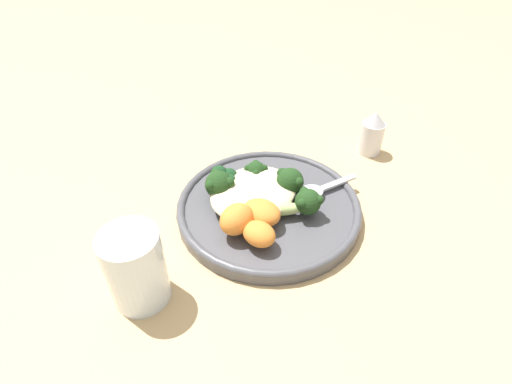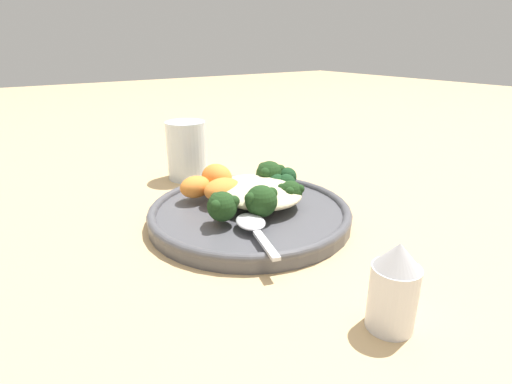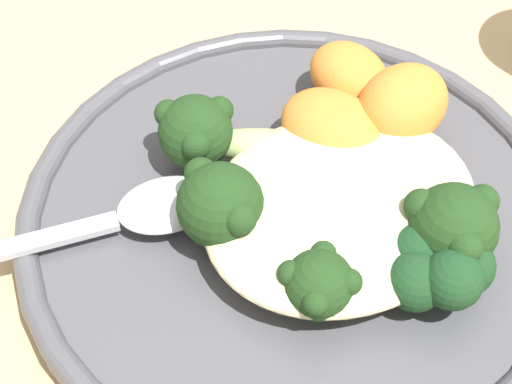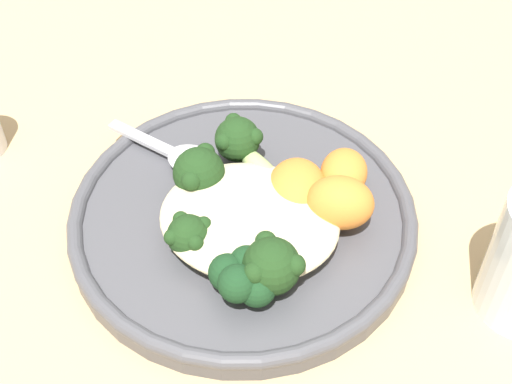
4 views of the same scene
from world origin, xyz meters
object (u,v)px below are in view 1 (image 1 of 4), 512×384
at_px(sweet_potato_chunk_0, 237,219).
at_px(sweet_potato_chunk_1, 261,212).
at_px(quinoa_mound, 254,192).
at_px(broccoli_stalk_1, 286,186).
at_px(broccoli_stalk_3, 225,188).
at_px(salt_shaker, 372,133).
at_px(plate, 269,207).
at_px(water_glass, 136,268).
at_px(broccoli_stalk_2, 258,181).
at_px(kale_tuft, 222,180).
at_px(broccoli_stalk_0, 299,204).
at_px(sweet_potato_chunk_2, 259,234).
at_px(spoon, 313,191).

distance_m(sweet_potato_chunk_0, sweet_potato_chunk_1, 0.04).
height_order(quinoa_mound, broccoli_stalk_1, broccoli_stalk_1).
bearing_deg(broccoli_stalk_3, quinoa_mound, -149.07).
distance_m(quinoa_mound, salt_shaker, 0.25).
distance_m(plate, water_glass, 0.21).
bearing_deg(broccoli_stalk_2, broccoli_stalk_1, -121.35).
distance_m(sweet_potato_chunk_1, salt_shaker, 0.27).
bearing_deg(quinoa_mound, salt_shaker, -9.37).
bearing_deg(kale_tuft, broccoli_stalk_0, -72.47).
bearing_deg(broccoli_stalk_3, sweet_potato_chunk_1, 168.50).
xyz_separation_m(plate, salt_shaker, (0.24, -0.02, 0.03)).
bearing_deg(sweet_potato_chunk_2, salt_shaker, 4.33).
bearing_deg(kale_tuft, quinoa_mound, -72.68).
bearing_deg(sweet_potato_chunk_2, broccoli_stalk_2, 44.10).
bearing_deg(broccoli_stalk_1, kale_tuft, 117.99).
xyz_separation_m(broccoli_stalk_3, spoon, (0.09, -0.08, -0.01)).
bearing_deg(broccoli_stalk_0, salt_shaker, 47.76).
distance_m(quinoa_mound, broccoli_stalk_2, 0.02).
bearing_deg(broccoli_stalk_2, water_glass, 133.12).
xyz_separation_m(broccoli_stalk_1, kale_tuft, (-0.05, 0.08, -0.00)).
relative_size(quinoa_mound, sweet_potato_chunk_0, 2.65).
relative_size(sweet_potato_chunk_2, water_glass, 0.45).
bearing_deg(broccoli_stalk_3, salt_shaker, -116.31).
relative_size(plate, broccoli_stalk_1, 2.54).
bearing_deg(broccoli_stalk_0, sweet_potato_chunk_1, -166.39).
height_order(sweet_potato_chunk_2, water_glass, water_glass).
relative_size(plate, sweet_potato_chunk_1, 4.87).
relative_size(broccoli_stalk_0, sweet_potato_chunk_2, 1.82).
bearing_deg(broccoli_stalk_1, water_glass, 169.53).
distance_m(broccoli_stalk_3, sweet_potato_chunk_0, 0.07).
bearing_deg(water_glass, kale_tuft, 17.73).
xyz_separation_m(quinoa_mound, kale_tuft, (-0.02, 0.05, 0.00)).
distance_m(broccoli_stalk_0, sweet_potato_chunk_1, 0.05).
distance_m(kale_tuft, water_glass, 0.19).
bearing_deg(quinoa_mound, spoon, -39.38).
xyz_separation_m(quinoa_mound, broccoli_stalk_3, (-0.03, 0.03, 0.01)).
bearing_deg(spoon, sweet_potato_chunk_2, -159.26).
height_order(sweet_potato_chunk_0, water_glass, water_glass).
bearing_deg(broccoli_stalk_3, broccoli_stalk_0, -164.93).
height_order(plate, spoon, spoon).
bearing_deg(quinoa_mound, plate, -65.18).
height_order(broccoli_stalk_2, sweet_potato_chunk_2, broccoli_stalk_2).
xyz_separation_m(quinoa_mound, sweet_potato_chunk_2, (-0.06, -0.06, 0.00)).
relative_size(broccoli_stalk_0, broccoli_stalk_3, 0.69).
bearing_deg(broccoli_stalk_2, quinoa_mound, 157.19).
relative_size(sweet_potato_chunk_0, sweet_potato_chunk_1, 0.91).
xyz_separation_m(sweet_potato_chunk_2, salt_shaker, (0.30, 0.02, 0.00)).
xyz_separation_m(spoon, salt_shaker, (0.18, 0.01, 0.01)).
bearing_deg(broccoli_stalk_2, broccoli_stalk_0, -142.75).
distance_m(sweet_potato_chunk_2, salt_shaker, 0.31).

